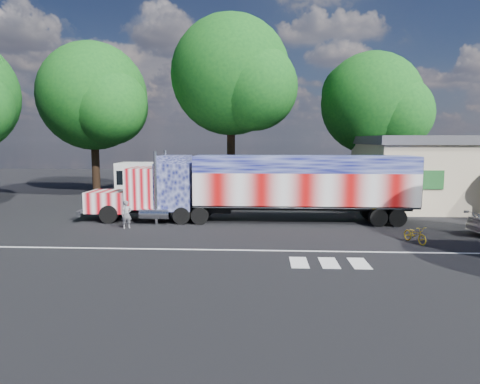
{
  "coord_description": "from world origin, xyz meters",
  "views": [
    {
      "loc": [
        1.31,
        -21.66,
        4.91
      ],
      "look_at": [
        0.0,
        3.0,
        1.9
      ],
      "focal_mm": 32.0,
      "sensor_mm": 36.0,
      "label": 1
    }
  ],
  "objects_px": {
    "semi_truck": "(262,185)",
    "coach_bus": "(194,184)",
    "tree_ne_a": "(374,104)",
    "tree_nw_a": "(94,97)",
    "woman": "(127,214)",
    "tree_n_mid": "(233,76)",
    "bicycle": "(415,234)"
  },
  "relations": [
    {
      "from": "tree_ne_a",
      "to": "tree_nw_a",
      "type": "bearing_deg",
      "value": 179.07
    },
    {
      "from": "semi_truck",
      "to": "coach_bus",
      "type": "relative_size",
      "value": 1.8
    },
    {
      "from": "tree_nw_a",
      "to": "semi_truck",
      "type": "bearing_deg",
      "value": -40.29
    },
    {
      "from": "bicycle",
      "to": "tree_n_mid",
      "type": "xyz_separation_m",
      "value": [
        -9.91,
        16.7,
        9.92
      ]
    },
    {
      "from": "coach_bus",
      "to": "tree_ne_a",
      "type": "relative_size",
      "value": 0.9
    },
    {
      "from": "bicycle",
      "to": "tree_n_mid",
      "type": "relative_size",
      "value": 0.1
    },
    {
      "from": "coach_bus",
      "to": "bicycle",
      "type": "distance_m",
      "value": 16.44
    },
    {
      "from": "coach_bus",
      "to": "woman",
      "type": "bearing_deg",
      "value": -107.22
    },
    {
      "from": "bicycle",
      "to": "tree_ne_a",
      "type": "bearing_deg",
      "value": 63.62
    },
    {
      "from": "tree_ne_a",
      "to": "tree_nw_a",
      "type": "relative_size",
      "value": 0.91
    },
    {
      "from": "tree_ne_a",
      "to": "tree_nw_a",
      "type": "xyz_separation_m",
      "value": [
        -24.67,
        0.4,
        0.74
      ]
    },
    {
      "from": "semi_truck",
      "to": "coach_bus",
      "type": "xyz_separation_m",
      "value": [
        -5.07,
        5.62,
        -0.52
      ]
    },
    {
      "from": "semi_truck",
      "to": "bicycle",
      "type": "height_order",
      "value": "semi_truck"
    },
    {
      "from": "woman",
      "to": "tree_n_mid",
      "type": "bearing_deg",
      "value": 45.84
    },
    {
      "from": "semi_truck",
      "to": "woman",
      "type": "distance_m",
      "value": 8.06
    },
    {
      "from": "bicycle",
      "to": "tree_nw_a",
      "type": "xyz_separation_m",
      "value": [
        -22.48,
        17.91,
        8.34
      ]
    },
    {
      "from": "coach_bus",
      "to": "tree_nw_a",
      "type": "distance_m",
      "value": 14.26
    },
    {
      "from": "woman",
      "to": "tree_ne_a",
      "type": "height_order",
      "value": "tree_ne_a"
    },
    {
      "from": "woman",
      "to": "tree_n_mid",
      "type": "relative_size",
      "value": 0.1
    },
    {
      "from": "coach_bus",
      "to": "bicycle",
      "type": "xyz_separation_m",
      "value": [
        12.41,
        -10.7,
        -1.27
      ]
    },
    {
      "from": "bicycle",
      "to": "tree_nw_a",
      "type": "height_order",
      "value": "tree_nw_a"
    },
    {
      "from": "woman",
      "to": "tree_n_mid",
      "type": "height_order",
      "value": "tree_n_mid"
    },
    {
      "from": "tree_n_mid",
      "to": "woman",
      "type": "bearing_deg",
      "value": -109.57
    },
    {
      "from": "bicycle",
      "to": "semi_truck",
      "type": "bearing_deg",
      "value": 126.07
    },
    {
      "from": "woman",
      "to": "bicycle",
      "type": "height_order",
      "value": "woman"
    },
    {
      "from": "coach_bus",
      "to": "tree_n_mid",
      "type": "height_order",
      "value": "tree_n_mid"
    },
    {
      "from": "woman",
      "to": "tree_n_mid",
      "type": "xyz_separation_m",
      "value": [
        4.99,
        14.03,
        9.55
      ]
    },
    {
      "from": "semi_truck",
      "to": "tree_n_mid",
      "type": "height_order",
      "value": "tree_n_mid"
    },
    {
      "from": "tree_n_mid",
      "to": "coach_bus",
      "type": "bearing_deg",
      "value": -112.62
    },
    {
      "from": "tree_n_mid",
      "to": "tree_nw_a",
      "type": "height_order",
      "value": "tree_n_mid"
    },
    {
      "from": "tree_nw_a",
      "to": "tree_ne_a",
      "type": "bearing_deg",
      "value": -0.93
    },
    {
      "from": "semi_truck",
      "to": "tree_nw_a",
      "type": "relative_size",
      "value": 1.47
    }
  ]
}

